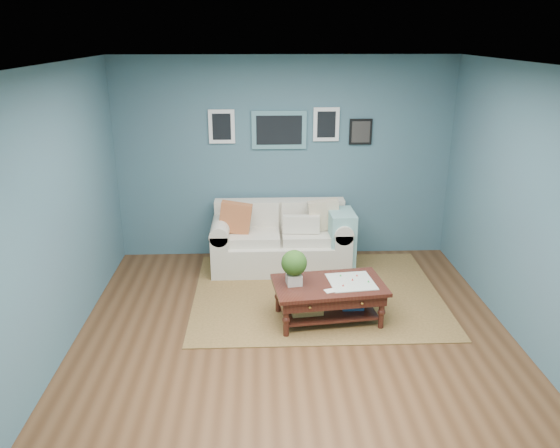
{
  "coord_description": "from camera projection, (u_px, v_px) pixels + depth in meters",
  "views": [
    {
      "loc": [
        -0.34,
        -4.68,
        2.97
      ],
      "look_at": [
        -0.12,
        1.0,
        0.96
      ],
      "focal_mm": 35.0,
      "sensor_mm": 36.0,
      "label": 1
    }
  ],
  "objects": [
    {
      "name": "loveseat",
      "position": [
        287.0,
        239.0,
        7.19
      ],
      "size": [
        1.83,
        0.83,
        0.94
      ],
      "color": "silver",
      "rests_on": "ground"
    },
    {
      "name": "area_rug",
      "position": [
        317.0,
        293.0,
        6.54
      ],
      "size": [
        2.91,
        2.33,
        0.01
      ],
      "primitive_type": "cube",
      "color": "brown",
      "rests_on": "ground"
    },
    {
      "name": "room_shell",
      "position": [
        297.0,
        217.0,
        5.01
      ],
      "size": [
        5.0,
        5.02,
        2.7
      ],
      "color": "brown",
      "rests_on": "ground"
    },
    {
      "name": "coffee_table",
      "position": [
        323.0,
        290.0,
        5.82
      ],
      "size": [
        1.24,
        0.82,
        0.82
      ],
      "rotation": [
        0.0,
        0.0,
        0.12
      ],
      "color": "#340D0C",
      "rests_on": "ground"
    }
  ]
}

